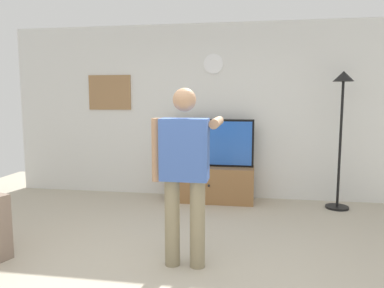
{
  "coord_description": "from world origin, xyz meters",
  "views": [
    {
      "loc": [
        0.68,
        -2.82,
        1.56
      ],
      "look_at": [
        0.02,
        1.2,
        1.05
      ],
      "focal_mm": 34.31,
      "sensor_mm": 36.0,
      "label": 1
    }
  ],
  "objects_px": {
    "tv_stand": "(211,184)",
    "person_standing_nearer_lamp": "(185,167)",
    "wall_clock": "(213,64)",
    "floor_lamp": "(342,111)",
    "television": "(211,143)",
    "framed_picture": "(110,92)"
  },
  "relations": [
    {
      "from": "tv_stand",
      "to": "person_standing_nearer_lamp",
      "type": "distance_m",
      "value": 2.29
    },
    {
      "from": "wall_clock",
      "to": "floor_lamp",
      "type": "height_order",
      "value": "wall_clock"
    },
    {
      "from": "television",
      "to": "framed_picture",
      "type": "height_order",
      "value": "framed_picture"
    },
    {
      "from": "tv_stand",
      "to": "floor_lamp",
      "type": "distance_m",
      "value": 2.14
    },
    {
      "from": "television",
      "to": "tv_stand",
      "type": "bearing_deg",
      "value": -90.0
    },
    {
      "from": "wall_clock",
      "to": "person_standing_nearer_lamp",
      "type": "bearing_deg",
      "value": -89.84
    },
    {
      "from": "tv_stand",
      "to": "floor_lamp",
      "type": "height_order",
      "value": "floor_lamp"
    },
    {
      "from": "floor_lamp",
      "to": "person_standing_nearer_lamp",
      "type": "xyz_separation_m",
      "value": [
        -1.82,
        -2.11,
        -0.44
      ]
    },
    {
      "from": "wall_clock",
      "to": "floor_lamp",
      "type": "xyz_separation_m",
      "value": [
        1.82,
        -0.36,
        -0.7
      ]
    },
    {
      "from": "framed_picture",
      "to": "television",
      "type": "bearing_deg",
      "value": -8.38
    },
    {
      "from": "tv_stand",
      "to": "television",
      "type": "distance_m",
      "value": 0.63
    },
    {
      "from": "wall_clock",
      "to": "person_standing_nearer_lamp",
      "type": "distance_m",
      "value": 2.73
    },
    {
      "from": "framed_picture",
      "to": "person_standing_nearer_lamp",
      "type": "relative_size",
      "value": 0.43
    },
    {
      "from": "television",
      "to": "floor_lamp",
      "type": "distance_m",
      "value": 1.89
    },
    {
      "from": "person_standing_nearer_lamp",
      "to": "floor_lamp",
      "type": "bearing_deg",
      "value": 49.28
    },
    {
      "from": "tv_stand",
      "to": "wall_clock",
      "type": "bearing_deg",
      "value": 90.0
    },
    {
      "from": "framed_picture",
      "to": "person_standing_nearer_lamp",
      "type": "distance_m",
      "value": 3.09
    },
    {
      "from": "framed_picture",
      "to": "floor_lamp",
      "type": "bearing_deg",
      "value": -6.0
    },
    {
      "from": "tv_stand",
      "to": "wall_clock",
      "type": "xyz_separation_m",
      "value": [
        0.0,
        0.29,
        1.81
      ]
    },
    {
      "from": "floor_lamp",
      "to": "tv_stand",
      "type": "bearing_deg",
      "value": 177.67
    },
    {
      "from": "wall_clock",
      "to": "floor_lamp",
      "type": "distance_m",
      "value": 1.99
    },
    {
      "from": "television",
      "to": "wall_clock",
      "type": "height_order",
      "value": "wall_clock"
    }
  ]
}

